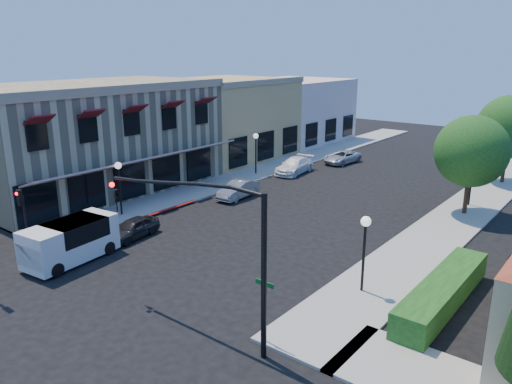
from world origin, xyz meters
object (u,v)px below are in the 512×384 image
Objects in this scene: white_van at (69,239)px; parked_car_b at (238,190)px; parked_car_c at (294,166)px; parked_car_a at (133,228)px; street_name_sign at (265,301)px; lamppost_left_far at (256,143)px; lamppost_left_near at (119,175)px; lamppost_right_near at (365,235)px; lamppost_right_far at (473,168)px; signal_mast_arm at (216,234)px; street_tree_b at (509,127)px; secondary_signal at (22,208)px; parked_car_d at (342,157)px; street_tree_a at (472,151)px.

white_van is 1.29× the size of parked_car_b.
parked_car_a is at bearing -92.13° from parked_car_c.
street_name_sign is 0.73× the size of parked_car_a.
lamppost_left_near is at bearing -90.00° from lamppost_left_far.
lamppost_right_near is 1.00× the size of lamppost_right_far.
lamppost_left_near reaches higher than parked_car_b.
lamppost_left_far is at bearing 125.00° from signal_mast_arm.
street_tree_b is 1.53× the size of parked_car_c.
lamppost_left_far is at bearing 91.39° from secondary_signal.
street_name_sign is at bearing -60.81° from parked_car_d.
lamppost_right_far is 15.05m from parked_car_d.
street_tree_b is 0.88× the size of signal_mast_arm.
street_tree_a reaches higher than lamppost_left_near.
white_van reaches higher than parked_car_d.
signal_mast_arm is (-2.94, -20.50, -0.11)m from street_tree_a.
white_van reaches higher than parked_car_c.
street_tree_a is at bearing -26.45° from parked_car_d.
lamppost_left_near is 16.74m from parked_car_c.
lamppost_left_near is at bearing 155.63° from signal_mast_arm.
street_name_sign is 5.98m from lamppost_right_near.
lamppost_left_far is 0.73× the size of white_van.
street_tree_a reaches higher than parked_car_c.
signal_mast_arm is 2.24× the size of lamppost_left_near.
signal_mast_arm is 2.98m from street_name_sign.
parked_car_c is (2.30, 2.46, -2.07)m from lamppost_left_far.
lamppost_right_far is 25.72m from white_van.
secondary_signal is at bearing -100.93° from parked_car_c.
lamppost_left_near is at bearing -104.43° from parked_car_c.
lamppost_left_near is at bearing -125.79° from street_tree_b.
signal_mast_arm is at bearing -56.12° from parked_car_b.
lamppost_right_far reaches higher than white_van.
lamppost_right_near is 13.62m from parked_car_a.
signal_mast_arm is 1.64× the size of white_van.
parked_car_d is (-12.37, 28.37, -1.12)m from street_name_sign.
parked_car_c is at bearing 131.78° from lamppost_right_near.
signal_mast_arm is 18.39m from parked_car_b.
signal_mast_arm is 15.82m from lamppost_left_near.
lamppost_right_far is 16.15m from parked_car_b.
lamppost_left_far is (-0.50, 20.59, 0.42)m from secondary_signal.
street_name_sign reaches higher than parked_car_d.
parked_car_c reaches higher than parked_car_d.
signal_mast_arm is at bearing -68.76° from parked_car_c.
street_tree_a is 2.59× the size of street_name_sign.
secondary_signal is (-13.86, -0.09, -1.77)m from signal_mast_arm.
street_tree_b is 29.96m from street_name_sign.
white_van is at bearing -91.59° from parked_car_b.
lamppost_right_far is (2.64, 22.50, -1.35)m from signal_mast_arm.
secondary_signal is 23.18m from parked_car_c.
parked_car_d is at bearing 147.93° from street_tree_a.
parked_car_d is (-13.37, 22.57, -2.16)m from lamppost_right_near.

